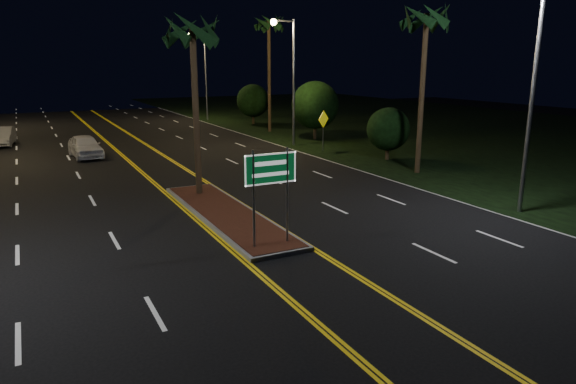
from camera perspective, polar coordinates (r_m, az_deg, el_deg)
ground at (r=14.84m, az=2.83°, el=-9.61°), size 120.00×120.00×0.00m
grass_right at (r=52.37m, az=17.84°, el=6.91°), size 40.00×110.00×0.01m
median_island at (r=20.79m, az=-6.87°, el=-2.42°), size 2.25×10.25×0.17m
highway_sign at (r=16.45m, az=-1.95°, el=1.60°), size 1.80×0.08×3.20m
streetlight_right_near at (r=22.22m, az=25.16°, el=12.02°), size 1.91×0.44×9.00m
streetlight_right_mid at (r=37.98m, az=0.11°, el=13.65°), size 1.91×0.44×9.00m
streetlight_right_far at (r=56.49m, az=-9.53°, el=13.62°), size 1.91×0.44×9.00m
palm_median at (r=23.30m, az=-10.58°, el=17.11°), size 2.40×2.40×8.30m
palm_right_near at (r=29.18m, az=15.15°, el=18.07°), size 2.40×2.40×9.30m
palm_right_far at (r=46.23m, az=-2.15°, el=18.05°), size 2.40×2.40×10.30m
shrub_near at (r=33.05m, az=11.08°, el=6.87°), size 2.70×2.70×3.30m
shrub_mid at (r=41.49m, az=3.04°, el=9.62°), size 3.78×3.78×4.62m
shrub_far at (r=52.13m, az=-3.92°, el=10.09°), size 3.24×3.24×3.96m
car_near at (r=35.99m, az=-21.62°, el=4.95°), size 2.57×5.24×1.69m
car_far at (r=43.82m, az=-29.19°, el=5.56°), size 2.56×4.98×1.60m
warning_sign at (r=35.85m, az=3.94°, el=7.51°), size 1.09×0.51×2.81m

